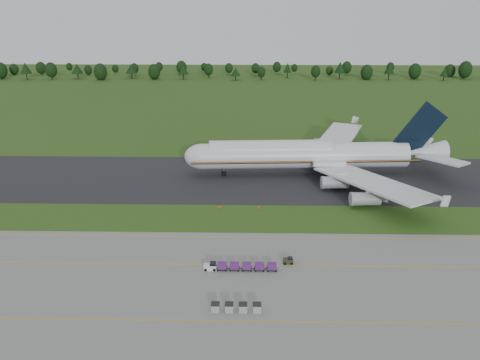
{
  "coord_description": "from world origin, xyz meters",
  "views": [
    {
      "loc": [
        2.63,
        -104.71,
        50.26
      ],
      "look_at": [
        0.51,
        2.0,
        9.38
      ],
      "focal_mm": 35.0,
      "sensor_mm": 36.0,
      "label": 1
    }
  ],
  "objects_px": {
    "aircraft": "(310,155)",
    "edge_markers": "(239,207)",
    "baggage_train": "(239,266)",
    "uld_row": "(236,307)",
    "utility_cart": "(288,261)"
  },
  "relations": [
    {
      "from": "uld_row",
      "to": "edge_markers",
      "type": "relative_size",
      "value": 0.82
    },
    {
      "from": "utility_cart",
      "to": "aircraft",
      "type": "bearing_deg",
      "value": 78.85
    },
    {
      "from": "baggage_train",
      "to": "uld_row",
      "type": "height_order",
      "value": "baggage_train"
    },
    {
      "from": "utility_cart",
      "to": "uld_row",
      "type": "xyz_separation_m",
      "value": [
        -10.2,
        -15.99,
        0.22
      ]
    },
    {
      "from": "baggage_train",
      "to": "uld_row",
      "type": "relative_size",
      "value": 1.68
    },
    {
      "from": "uld_row",
      "to": "baggage_train",
      "type": "bearing_deg",
      "value": 88.97
    },
    {
      "from": "utility_cart",
      "to": "uld_row",
      "type": "distance_m",
      "value": 18.96
    },
    {
      "from": "baggage_train",
      "to": "edge_markers",
      "type": "distance_m",
      "value": 29.74
    },
    {
      "from": "baggage_train",
      "to": "utility_cart",
      "type": "relative_size",
      "value": 7.38
    },
    {
      "from": "baggage_train",
      "to": "utility_cart",
      "type": "bearing_deg",
      "value": 14.86
    },
    {
      "from": "baggage_train",
      "to": "edge_markers",
      "type": "relative_size",
      "value": 1.38
    },
    {
      "from": "aircraft",
      "to": "edge_markers",
      "type": "xyz_separation_m",
      "value": [
        -21.06,
        -25.84,
        -6.22
      ]
    },
    {
      "from": "baggage_train",
      "to": "uld_row",
      "type": "xyz_separation_m",
      "value": [
        -0.24,
        -13.34,
        -0.06
      ]
    },
    {
      "from": "aircraft",
      "to": "uld_row",
      "type": "xyz_separation_m",
      "value": [
        -20.63,
        -68.91,
        -5.69
      ]
    },
    {
      "from": "aircraft",
      "to": "uld_row",
      "type": "relative_size",
      "value": 9.3
    }
  ]
}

